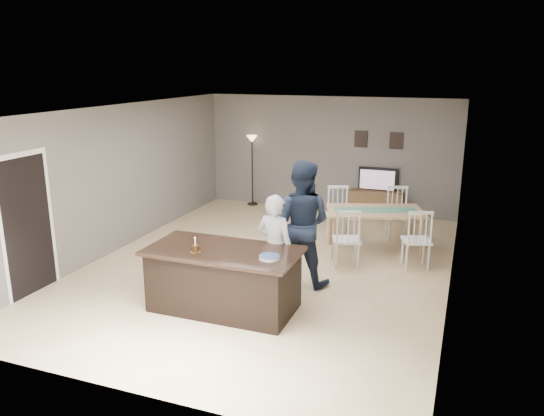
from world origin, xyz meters
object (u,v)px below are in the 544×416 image
at_px(man, 301,223).
at_px(birthday_cake, 195,249).
at_px(television, 378,179).
at_px(woman, 275,248).
at_px(tv_console, 376,204).
at_px(kitchen_island, 224,279).
at_px(plate_stack, 269,257).
at_px(floor_lamp, 252,151).
at_px(dining_table, 375,217).

relative_size(man, birthday_cake, 9.39).
bearing_deg(television, birthday_cake, 75.59).
bearing_deg(television, woman, 82.98).
bearing_deg(television, tv_console, 90.00).
distance_m(kitchen_island, tv_console, 5.70).
bearing_deg(birthday_cake, plate_stack, 6.10).
xyz_separation_m(tv_console, plate_stack, (-0.46, -5.69, 0.62)).
distance_m(man, birthday_cake, 1.85).
relative_size(kitchen_island, television, 2.35).
xyz_separation_m(kitchen_island, floor_lamp, (-1.89, 5.59, 0.89)).
bearing_deg(kitchen_island, dining_table, 63.34).
height_order(woman, man, man).
bearing_deg(birthday_cake, kitchen_island, 36.99).
bearing_deg(man, dining_table, -113.26).
bearing_deg(tv_console, man, -96.18).
relative_size(television, dining_table, 0.38).
xyz_separation_m(plate_stack, dining_table, (0.84, 3.27, -0.25)).
height_order(kitchen_island, tv_console, kitchen_island).
distance_m(television, woman, 5.13).
xyz_separation_m(kitchen_island, television, (1.20, 5.64, 0.41)).
relative_size(kitchen_island, floor_lamp, 1.24).
xyz_separation_m(man, plate_stack, (0.00, -1.41, -0.08)).
relative_size(tv_console, television, 1.31).
relative_size(woman, birthday_cake, 7.58).
bearing_deg(tv_console, woman, -97.12).
height_order(kitchen_island, plate_stack, plate_stack).
xyz_separation_m(plate_stack, floor_lamp, (-2.63, 5.71, 0.42)).
relative_size(tv_console, plate_stack, 4.23).
xyz_separation_m(kitchen_island, plate_stack, (0.74, -0.12, 0.47)).
height_order(man, dining_table, man).
xyz_separation_m(tv_console, television, (0.00, 0.07, 0.56)).
distance_m(tv_console, birthday_cake, 6.03).
bearing_deg(woman, man, -90.45).
xyz_separation_m(kitchen_island, man, (0.74, 1.29, 0.54)).
bearing_deg(plate_stack, floor_lamp, 114.71).
height_order(woman, birthday_cake, woman).
distance_m(tv_console, man, 4.36).
distance_m(kitchen_island, man, 1.58).
distance_m(kitchen_island, woman, 0.87).
height_order(woman, plate_stack, woman).
bearing_deg(television, floor_lamp, 0.93).
xyz_separation_m(tv_console, birthday_cake, (-1.51, -5.80, 0.65)).
relative_size(television, man, 0.46).
distance_m(kitchen_island, television, 5.78).
bearing_deg(kitchen_island, man, 60.24).
xyz_separation_m(man, dining_table, (0.84, 1.86, -0.32)).
distance_m(woman, dining_table, 2.79).
bearing_deg(floor_lamp, tv_console, -0.37).
bearing_deg(birthday_cake, tv_console, 75.42).
bearing_deg(man, television, -94.93).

